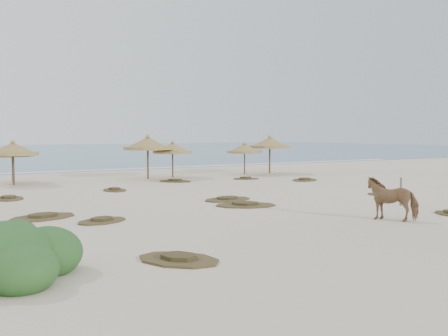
{
  "coord_description": "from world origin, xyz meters",
  "views": [
    {
      "loc": [
        -10.75,
        -14.82,
        3.07
      ],
      "look_at": [
        1.01,
        5.0,
        1.46
      ],
      "focal_mm": 40.0,
      "sensor_mm": 36.0,
      "label": 1
    }
  ],
  "objects": [
    {
      "name": "palapa_6",
      "position": [
        11.6,
        16.03,
        2.31
      ],
      "size": [
        4.2,
        4.2,
        2.98
      ],
      "rotation": [
        0.0,
        0.0,
        -0.42
      ],
      "color": "brown",
      "rests_on": "ground"
    },
    {
      "name": "fence_post_far",
      "position": [
        6.43,
        -0.57,
        0.6
      ],
      "size": [
        0.11,
        0.11,
        1.2
      ],
      "primitive_type": "cylinder",
      "rotation": [
        0.0,
        0.0,
        -0.35
      ],
      "color": "#675F4D",
      "rests_on": "ground"
    },
    {
      "name": "palapa_2",
      "position": [
        -6.28,
        18.56,
        1.93
      ],
      "size": [
        3.39,
        3.39,
        2.49
      ],
      "rotation": [
        0.0,
        0.0,
        0.33
      ],
      "color": "brown",
      "rests_on": "ground"
    },
    {
      "name": "palapa_3",
      "position": [
        3.83,
        16.75,
        2.01
      ],
      "size": [
        3.62,
        3.62,
        2.58
      ],
      "rotation": [
        0.0,
        0.0,
        0.41
      ],
      "color": "brown",
      "rests_on": "ground"
    },
    {
      "name": "palapa_4",
      "position": [
        1.87,
        16.45,
        2.35
      ],
      "size": [
        4.09,
        4.09,
        3.02
      ],
      "rotation": [
        0.0,
        0.0,
        0.33
      ],
      "color": "brown",
      "rests_on": "ground"
    },
    {
      "name": "scrub_4",
      "position": [
        8.61,
        2.14,
        0.05
      ],
      "size": [
        1.61,
        2.09,
        0.16
      ],
      "rotation": [
        0.0,
        0.0,
        1.8
      ],
      "color": "#4E3E22",
      "rests_on": "ground"
    },
    {
      "name": "scrub_9",
      "position": [
        0.71,
        2.71,
        0.05
      ],
      "size": [
        3.06,
        2.62,
        0.16
      ],
      "rotation": [
        0.0,
        0.0,
        2.7
      ],
      "color": "#4E3E22",
      "rests_on": "ground"
    },
    {
      "name": "scrub_11",
      "position": [
        -5.66,
        -4.09,
        0.05
      ],
      "size": [
        2.34,
        2.53,
        0.16
      ],
      "rotation": [
        0.0,
        0.0,
        2.17
      ],
      "color": "#4E3E22",
      "rests_on": "ground"
    },
    {
      "name": "scrub_3",
      "position": [
        0.99,
        4.65,
        0.05
      ],
      "size": [
        2.58,
        1.87,
        0.16
      ],
      "rotation": [
        0.0,
        0.0,
        0.14
      ],
      "color": "#4E3E22",
      "rests_on": "ground"
    },
    {
      "name": "scrub_5",
      "position": [
        10.26,
        10.29,
        0.05
      ],
      "size": [
        2.76,
        2.53,
        0.16
      ],
      "rotation": [
        0.0,
        0.0,
        0.58
      ],
      "color": "#4E3E22",
      "rests_on": "ground"
    },
    {
      "name": "scrub_7",
      "position": [
        2.66,
        13.85,
        0.05
      ],
      "size": [
        2.39,
        2.61,
        0.16
      ],
      "rotation": [
        0.0,
        0.0,
        2.15
      ],
      "color": "#4E3E22",
      "rests_on": "ground"
    },
    {
      "name": "palapa_1",
      "position": [
        -6.46,
        16.82,
        2.11
      ],
      "size": [
        3.73,
        3.73,
        2.72
      ],
      "rotation": [
        0.0,
        0.0,
        -0.35
      ],
      "color": "brown",
      "rests_on": "ground"
    },
    {
      "name": "scrub_10",
      "position": [
        7.45,
        12.99,
        0.05
      ],
      "size": [
        2.06,
        1.7,
        0.16
      ],
      "rotation": [
        0.0,
        0.0,
        2.79
      ],
      "color": "#4E3E22",
      "rests_on": "ground"
    },
    {
      "name": "ground",
      "position": [
        0.0,
        0.0,
        0.0
      ],
      "size": [
        160.0,
        160.0,
        0.0
      ],
      "primitive_type": "plane",
      "color": "beige",
      "rests_on": "ground"
    },
    {
      "name": "scrub_1",
      "position": [
        -7.27,
        3.92,
        0.05
      ],
      "size": [
        2.73,
        2.14,
        0.16
      ],
      "rotation": [
        0.0,
        0.0,
        0.26
      ],
      "color": "#4E3E22",
      "rests_on": "ground"
    },
    {
      "name": "scrub_2",
      "position": [
        -5.66,
        2.06,
        0.05
      ],
      "size": [
        2.14,
        1.76,
        0.16
      ],
      "rotation": [
        0.0,
        0.0,
        0.35
      ],
      "color": "#4E3E22",
      "rests_on": "ground"
    },
    {
      "name": "ocean",
      "position": [
        0.0,
        75.0,
        0.0
      ],
      "size": [
        200.0,
        100.0,
        0.01
      ],
      "primitive_type": "cube",
      "color": "#275875",
      "rests_on": "ground"
    },
    {
      "name": "foam_line",
      "position": [
        0.0,
        26.0,
        0.0
      ],
      "size": [
        70.0,
        0.6,
        0.01
      ],
      "primitive_type": "cube",
      "color": "white",
      "rests_on": "ground"
    },
    {
      "name": "horse",
      "position": [
        3.37,
        -2.76,
        0.75
      ],
      "size": [
        1.7,
        1.93,
        1.51
      ],
      "primitive_type": "imported",
      "rotation": [
        0.0,
        0.0,
        3.76
      ],
      "color": "olive",
      "rests_on": "ground"
    },
    {
      "name": "scrub_13",
      "position": [
        -2.26,
        10.98,
        0.05
      ],
      "size": [
        1.31,
        1.91,
        0.16
      ],
      "rotation": [
        0.0,
        0.0,
        1.51
      ],
      "color": "#4E3E22",
      "rests_on": "ground"
    },
    {
      "name": "bush",
      "position": [
        -9.44,
        -3.73,
        0.48
      ],
      "size": [
        3.25,
        2.86,
        1.45
      ],
      "rotation": [
        0.0,
        0.0,
        0.21
      ],
      "color": "#2E5424",
      "rests_on": "ground"
    },
    {
      "name": "scrub_6",
      "position": [
        -7.62,
        10.14,
        0.05
      ],
      "size": [
        1.37,
        2.05,
        0.16
      ],
      "rotation": [
        0.0,
        0.0,
        1.54
      ],
      "color": "#4E3E22",
      "rests_on": "ground"
    },
    {
      "name": "palapa_5",
      "position": [
        9.36,
        16.09,
        1.91
      ],
      "size": [
        3.16,
        3.16,
        2.47
      ],
      "rotation": [
        0.0,
        0.0,
        0.23
      ],
      "color": "brown",
      "rests_on": "ground"
    }
  ]
}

